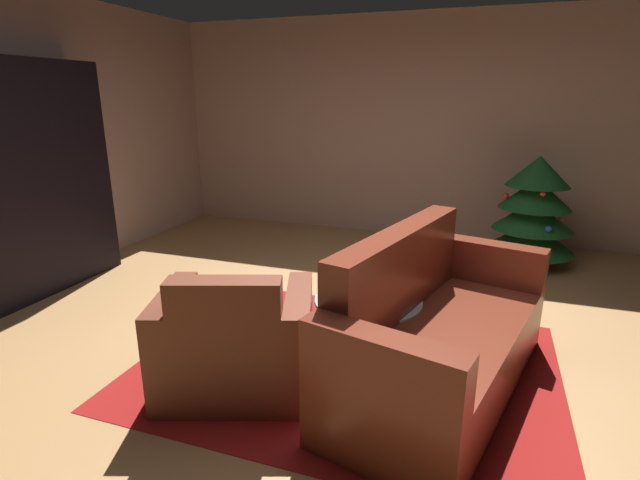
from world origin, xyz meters
TOP-DOWN VIEW (x-y plane):
  - ground_plane at (0.00, 0.00)m, footprint 7.62×7.62m
  - wall_back at (0.00, 3.20)m, footprint 6.34×0.06m
  - area_rug at (0.17, -0.22)m, footprint 2.74×2.07m
  - bookshelf_unit at (-2.88, 0.17)m, footprint 0.36×1.76m
  - armchair_red at (-0.41, -0.70)m, footprint 1.11×0.99m
  - couch_red at (0.74, -0.26)m, footprint 1.26×2.03m
  - coffee_table at (0.28, -0.11)m, footprint 0.72×0.72m
  - book_stack_on_table at (0.31, -0.09)m, footprint 0.21×0.16m
  - bottle_on_table at (0.15, 0.04)m, footprint 0.07×0.07m
  - decorated_tree at (1.46, 2.45)m, footprint 0.91×0.91m

SIDE VIEW (x-z plane):
  - ground_plane at x=0.00m, z-range 0.00..0.00m
  - area_rug at x=0.17m, z-range 0.00..0.01m
  - armchair_red at x=-0.41m, z-range -0.12..0.71m
  - couch_red at x=0.74m, z-range -0.16..0.82m
  - coffee_table at x=0.28m, z-range 0.18..0.64m
  - book_stack_on_table at x=0.31m, z-range 0.45..0.55m
  - bottle_on_table at x=0.15m, z-range 0.42..0.72m
  - decorated_tree at x=1.46m, z-range 0.00..1.17m
  - bookshelf_unit at x=-2.88m, z-range -0.01..2.06m
  - wall_back at x=0.00m, z-range 0.00..2.73m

